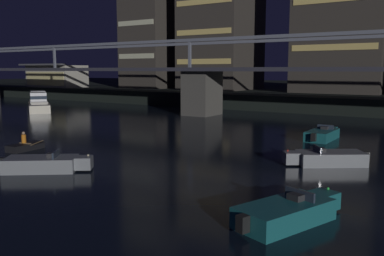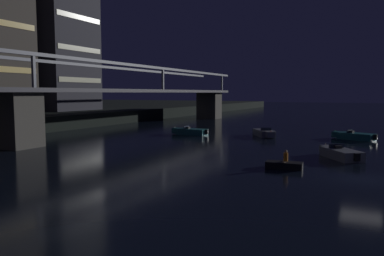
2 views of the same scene
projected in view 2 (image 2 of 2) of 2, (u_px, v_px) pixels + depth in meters
The scene contains 8 objects.
ground_plane at pixel (362, 179), 24.15m from camera, with size 400.00×400.00×0.00m, color black.
river_bridge at pixel (14, 102), 37.89m from camera, with size 102.88×6.40×9.38m.
tower_east_tall at pixel (58, 34), 71.24m from camera, with size 11.86×10.61×28.83m.
speedboat_near_center at pixel (264, 133), 48.01m from camera, with size 4.77×3.85×1.16m.
speedboat_near_right at pixel (340, 154), 31.76m from camera, with size 4.71×3.95×1.16m.
speedboat_mid_left at pixel (191, 132), 49.66m from camera, with size 1.95×5.21×1.16m.
speedboat_mid_center at pixel (355, 136), 44.46m from camera, with size 3.07×5.09×1.16m.
dinghy_with_paddler at pixel (284, 165), 27.58m from camera, with size 2.47×2.69×1.36m.
Camera 2 is at (-26.11, -0.79, 5.49)m, focal length 35.43 mm.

